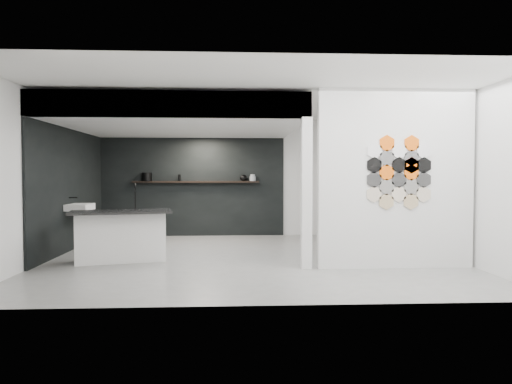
% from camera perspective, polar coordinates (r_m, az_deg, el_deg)
% --- Properties ---
extents(floor, '(7.00, 6.00, 0.01)m').
position_cam_1_polar(floor, '(8.17, -0.60, -8.21)').
color(floor, slate).
extents(partition_panel, '(2.45, 0.15, 2.80)m').
position_cam_1_polar(partition_panel, '(7.47, 17.03, 1.58)').
color(partition_panel, silver).
rests_on(partition_panel, floor).
extents(bay_clad_back, '(4.40, 0.04, 2.35)m').
position_cam_1_polar(bay_clad_back, '(11.04, -7.98, 0.63)').
color(bay_clad_back, black).
rests_on(bay_clad_back, floor).
extents(bay_clad_left, '(0.04, 4.00, 2.35)m').
position_cam_1_polar(bay_clad_left, '(9.57, -22.11, 0.26)').
color(bay_clad_left, black).
rests_on(bay_clad_left, floor).
extents(bulkhead, '(4.40, 4.00, 0.40)m').
position_cam_1_polar(bulkhead, '(9.15, -9.13, 8.95)').
color(bulkhead, silver).
rests_on(bulkhead, corner_column).
extents(corner_column, '(0.16, 0.16, 2.35)m').
position_cam_1_polar(corner_column, '(7.13, 6.32, -0.17)').
color(corner_column, silver).
rests_on(corner_column, floor).
extents(fascia_beam, '(4.40, 0.16, 0.40)m').
position_cam_1_polar(fascia_beam, '(7.26, -10.81, 10.73)').
color(fascia_beam, silver).
rests_on(fascia_beam, corner_column).
extents(wall_basin, '(0.40, 0.60, 0.12)m').
position_cam_1_polar(wall_basin, '(9.32, -21.15, -1.77)').
color(wall_basin, silver).
rests_on(wall_basin, bay_clad_left).
extents(display_shelf, '(3.00, 0.15, 0.04)m').
position_cam_1_polar(display_shelf, '(10.93, -7.51, 1.27)').
color(display_shelf, black).
rests_on(display_shelf, bay_clad_back).
extents(kitchen_island, '(1.75, 1.07, 1.32)m').
position_cam_1_polar(kitchen_island, '(8.06, -16.48, -5.20)').
color(kitchen_island, silver).
rests_on(kitchen_island, floor).
extents(stockpot, '(0.32, 0.32, 0.20)m').
position_cam_1_polar(stockpot, '(11.08, -13.48, 1.86)').
color(stockpot, black).
rests_on(stockpot, display_shelf).
extents(kettle, '(0.23, 0.23, 0.15)m').
position_cam_1_polar(kettle, '(10.90, -1.56, 1.79)').
color(kettle, black).
rests_on(kettle, display_shelf).
extents(glass_bowl, '(0.16, 0.16, 0.11)m').
position_cam_1_polar(glass_bowl, '(10.90, -0.42, 1.67)').
color(glass_bowl, gray).
rests_on(glass_bowl, display_shelf).
extents(glass_vase, '(0.15, 0.15, 0.16)m').
position_cam_1_polar(glass_vase, '(10.90, -0.42, 1.80)').
color(glass_vase, gray).
rests_on(glass_vase, display_shelf).
extents(bottle_dark, '(0.07, 0.07, 0.16)m').
position_cam_1_polar(bottle_dark, '(10.97, -9.55, 1.77)').
color(bottle_dark, black).
rests_on(bottle_dark, display_shelf).
extents(utensil_cup, '(0.09, 0.09, 0.09)m').
position_cam_1_polar(utensil_cup, '(11.07, -13.17, 1.57)').
color(utensil_cup, black).
rests_on(utensil_cup, display_shelf).
extents(hex_tile_cluster, '(1.04, 0.02, 1.16)m').
position_cam_1_polar(hex_tile_cluster, '(7.41, 17.51, 2.38)').
color(hex_tile_cluster, beige).
rests_on(hex_tile_cluster, partition_panel).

